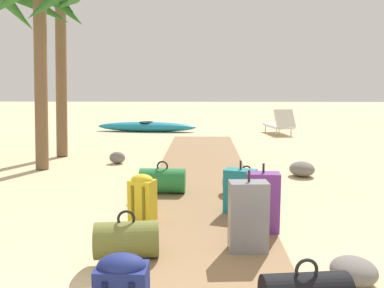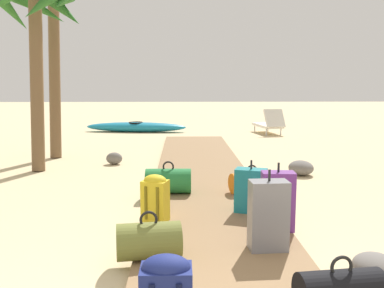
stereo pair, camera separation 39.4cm
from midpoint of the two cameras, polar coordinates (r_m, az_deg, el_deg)
ground_plane at (r=6.22m, az=3.08°, el=-7.15°), size 60.00×60.00×0.00m
boardwalk at (r=7.23m, az=2.86°, el=-4.62°), size 1.62×10.51×0.08m
duffel_bag_green at (r=6.10m, az=-2.14°, el=-4.95°), size 0.65×0.36×0.47m
backpack_yellow at (r=4.88m, az=-4.42°, el=-7.05°), size 0.33×0.29×0.55m
duffel_bag_olive at (r=3.94m, az=-5.91°, el=-12.73°), size 0.62×0.41×0.44m
suitcase_teal at (r=5.21m, az=8.69°, el=-6.32°), size 0.43×0.33×0.65m
suitcase_grey at (r=4.08m, az=10.38°, el=-9.60°), size 0.37×0.24×0.78m
suitcase_purple at (r=4.62m, az=11.95°, el=-7.70°), size 0.36×0.22×0.74m
duffel_bag_orange at (r=6.15m, az=9.12°, el=-5.21°), size 0.67×0.45×0.41m
palm_tree_near_left at (r=8.61m, az=-19.20°, el=16.08°), size 2.15×2.13×3.66m
lounge_chair at (r=13.85m, az=12.53°, el=2.62°), size 0.83×1.58×0.82m
kayak at (r=14.37m, az=-5.37°, el=2.34°), size 3.43×1.02×0.34m
rock_right_far at (r=7.81m, az=16.02°, el=-3.27°), size 0.50×0.54×0.26m
rock_left_mid at (r=8.78m, az=-8.77°, el=-1.84°), size 0.34×0.27×0.25m
rock_right_mid at (r=3.97m, az=23.74°, el=-15.40°), size 0.42×0.45×0.21m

